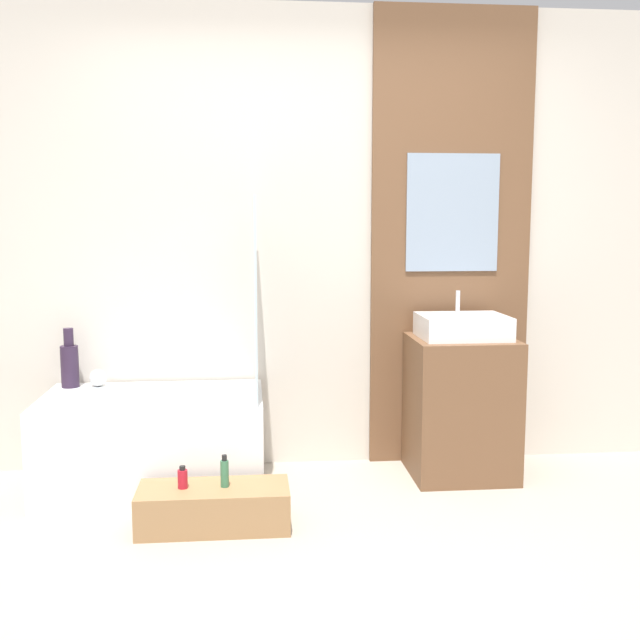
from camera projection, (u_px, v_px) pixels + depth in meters
ground_plane at (349, 589)px, 2.89m from camera, size 12.00×12.00×0.00m
wall_tiled_back at (314, 240)px, 4.28m from camera, size 4.20×0.06×2.60m
wall_wood_accent at (451, 239)px, 4.30m from camera, size 0.93×0.04×2.60m
bathtub at (154, 442)px, 3.94m from camera, size 1.14×0.69×0.51m
glass_shower_screen at (255, 297)px, 3.86m from camera, size 0.01×0.58×1.03m
wooden_step_bench at (214, 507)px, 3.46m from camera, size 0.70×0.30×0.19m
vanity_cabinet at (461, 407)px, 4.15m from camera, size 0.55×0.51×0.77m
sink at (463, 326)px, 4.09m from camera, size 0.47×0.38×0.25m
vase_tall_dark at (70, 363)px, 4.09m from camera, size 0.10×0.10×0.33m
vase_round_light at (98, 378)px, 4.12m from camera, size 0.09×0.09×0.09m
bottle_soap_primary at (183, 478)px, 3.43m from camera, size 0.05×0.05×0.11m
bottle_soap_secondary at (225, 473)px, 3.44m from camera, size 0.04×0.04×0.15m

